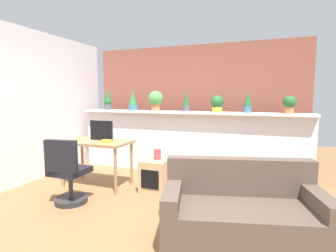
{
  "coord_description": "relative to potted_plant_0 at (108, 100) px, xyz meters",
  "views": [
    {
      "loc": [
        1.38,
        -2.67,
        1.47
      ],
      "look_at": [
        -0.01,
        1.06,
        1.01
      ],
      "focal_mm": 27.85,
      "sensor_mm": 36.0,
      "label": 1
    }
  ],
  "objects": [
    {
      "name": "tv_monitor",
      "position": [
        0.57,
        -1.07,
        -0.48
      ],
      "size": [
        0.41,
        0.04,
        0.32
      ],
      "primitive_type": "cube",
      "color": "black",
      "rests_on": "desk"
    },
    {
      "name": "brick_wall_behind",
      "position": [
        1.69,
        0.62,
        -0.14
      ],
      "size": [
        4.34,
        0.1,
        2.5
      ],
      "primitive_type": "cube",
      "color": "brown",
      "rests_on": "ground"
    },
    {
      "name": "couch",
      "position": [
        2.89,
        -2.04,
        -1.11
      ],
      "size": [
        1.7,
        1.12,
        0.8
      ],
      "color": "brown",
      "rests_on": "ground"
    },
    {
      "name": "side_wall_left",
      "position": [
        -0.73,
        -1.58,
        -0.09
      ],
      "size": [
        0.12,
        4.4,
        2.6
      ],
      "primitive_type": "cube",
      "color": "silver",
      "rests_on": "ground"
    },
    {
      "name": "side_cube_shelf",
      "position": [
        1.52,
        -1.07,
        -1.14
      ],
      "size": [
        0.4,
        0.41,
        0.5
      ],
      "color": "tan",
      "rests_on": "ground"
    },
    {
      "name": "potted_plant_5",
      "position": [
        2.79,
        -0.03,
        -0.03
      ],
      "size": [
        0.13,
        0.13,
        0.35
      ],
      "color": "#386B84",
      "rests_on": "plant_shelf"
    },
    {
      "name": "book_on_desk",
      "position": [
        0.75,
        -1.2,
        -0.63
      ],
      "size": [
        0.17,
        0.11,
        0.04
      ],
      "primitive_type": "cube",
      "color": "gold",
      "rests_on": "desk"
    },
    {
      "name": "potted_plant_1",
      "position": [
        0.61,
        -0.06,
        -0.02
      ],
      "size": [
        0.19,
        0.19,
        0.39
      ],
      "color": "#386B84",
      "rests_on": "plant_shelf"
    },
    {
      "name": "ground_plane",
      "position": [
        1.69,
        -1.98,
        -1.39
      ],
      "size": [
        12.0,
        12.0,
        0.0
      ],
      "primitive_type": "plane",
      "color": "brown"
    },
    {
      "name": "divider_wall",
      "position": [
        1.69,
        0.02,
        -0.82
      ],
      "size": [
        4.34,
        0.16,
        1.15
      ],
      "primitive_type": "cube",
      "color": "silver",
      "rests_on": "ground"
    },
    {
      "name": "potted_plant_3",
      "position": [
        1.7,
        -0.03,
        -0.03
      ],
      "size": [
        0.14,
        0.14,
        0.38
      ],
      "color": "#4C4C51",
      "rests_on": "plant_shelf"
    },
    {
      "name": "potted_plant_4",
      "position": [
        2.27,
        -0.03,
        -0.05
      ],
      "size": [
        0.23,
        0.23,
        0.29
      ],
      "color": "gold",
      "rests_on": "plant_shelf"
    },
    {
      "name": "potted_plant_2",
      "position": [
        1.1,
        -0.04,
        0.01
      ],
      "size": [
        0.29,
        0.29,
        0.38
      ],
      "color": "#C66B42",
      "rests_on": "plant_shelf"
    },
    {
      "name": "potted_plant_0",
      "position": [
        0.0,
        0.0,
        0.0
      ],
      "size": [
        0.17,
        0.17,
        0.43
      ],
      "color": "#4C4C51",
      "rests_on": "plant_shelf"
    },
    {
      "name": "desk",
      "position": [
        0.52,
        -1.15,
        -0.73
      ],
      "size": [
        1.1,
        0.6,
        0.75
      ],
      "color": "#99754C",
      "rests_on": "ground"
    },
    {
      "name": "office_chair",
      "position": [
        0.6,
        -1.92,
        -1.0
      ],
      "size": [
        0.47,
        0.48,
        0.91
      ],
      "color": "#262628",
      "rests_on": "ground"
    },
    {
      "name": "potted_plant_6",
      "position": [
        3.43,
        -0.05,
        -0.05
      ],
      "size": [
        0.21,
        0.21,
        0.29
      ],
      "color": "#C66B42",
      "rests_on": "plant_shelf"
    },
    {
      "name": "vase_on_shelf",
      "position": [
        1.54,
        -1.03,
        -0.81
      ],
      "size": [
        0.11,
        0.11,
        0.16
      ],
      "primitive_type": "cylinder",
      "color": "#CC3D47",
      "rests_on": "side_cube_shelf"
    },
    {
      "name": "plant_shelf",
      "position": [
        1.69,
        -0.02,
        -0.22
      ],
      "size": [
        4.34,
        0.33,
        0.04
      ],
      "primitive_type": "cube",
      "color": "silver",
      "rests_on": "divider_wall"
    }
  ]
}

